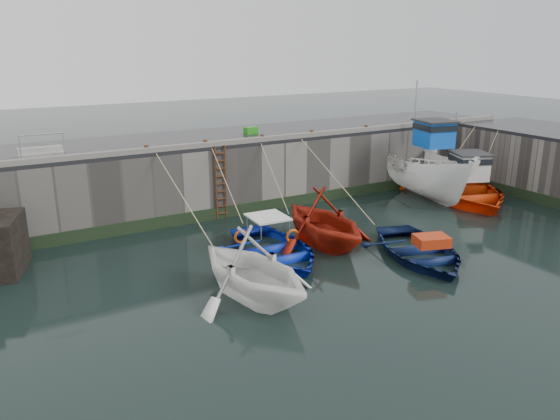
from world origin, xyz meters
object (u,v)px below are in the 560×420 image
boat_near_navy (419,257)px  bollard_c (262,138)px  boat_near_white (252,297)px  bollard_d (312,133)px  bollard_b (205,143)px  boat_near_blue (274,256)px  ladder (221,183)px  boat_near_blacktrim (323,244)px  fish_crate (251,130)px  bollard_e (366,128)px  bollard_a (147,149)px  boat_far_white (424,171)px  boat_far_orange (461,189)px

boat_near_navy → bollard_c: (-2.02, 7.96, 3.30)m
boat_near_white → bollard_d: bollard_d is taller
bollard_d → boat_near_navy: bearing=-94.2°
bollard_c → bollard_b: bearing=180.0°
boat_near_blue → boat_near_navy: boat_near_blue is taller
boat_near_navy → bollard_d: size_ratio=17.86×
boat_near_navy → bollard_d: (0.58, 7.96, 3.30)m
ladder → boat_near_blacktrim: bearing=-67.1°
boat_near_white → fish_crate: 11.55m
boat_near_white → fish_crate: fish_crate is taller
bollard_d → bollard_e: (3.20, 0.00, 0.00)m
ladder → bollard_a: (-3.00, 0.34, 1.71)m
boat_far_white → boat_far_orange: boat_far_white is taller
boat_near_white → boat_near_blacktrim: 5.17m
boat_near_navy → boat_far_white: size_ratio=0.63×
boat_near_white → boat_far_white: bearing=14.6°
boat_near_blue → bollard_e: (8.18, 5.26, 3.30)m
boat_near_white → bollard_e: bollard_e is taller
boat_near_navy → bollard_b: bollard_b is taller
bollard_a → boat_near_navy: bearing=-47.8°
boat_near_blacktrim → boat_far_white: (8.31, 3.27, 1.21)m
boat_near_white → boat_far_white: 14.10m
boat_near_navy → bollard_e: size_ratio=17.86×
boat_far_white → fish_crate: bearing=164.7°
boat_far_white → bollard_d: 6.19m
bollard_a → bollard_b: (2.50, 0.00, 0.00)m
ladder → boat_near_navy: size_ratio=0.64×
boat_near_white → bollard_a: 8.51m
boat_near_white → bollard_c: bearing=49.0°
boat_near_white → bollard_c: size_ratio=16.79×
boat_near_blue → bollard_b: (-0.32, 5.26, 3.30)m
boat_near_white → bollard_d: bearing=36.9°
boat_far_white → bollard_c: (-8.13, 1.83, 2.09)m
boat_near_blacktrim → fish_crate: bearing=85.5°
bollard_d → ladder: bearing=-176.0°
bollard_a → bollard_e: 11.00m
bollard_b → boat_near_blue: bearing=-86.5°
boat_far_white → ladder: bearing=-176.9°
boat_near_blue → boat_far_orange: size_ratio=0.60×
boat_far_orange → bollard_d: bearing=176.3°
ladder → boat_far_orange: bearing=-14.1°
boat_near_blue → bollard_a: bollard_a is taller
ladder → boat_near_blacktrim: size_ratio=0.68×
boat_near_blacktrim → boat_near_navy: boat_near_blacktrim is taller
bollard_e → bollard_b: bearing=180.0°
boat_near_blacktrim → boat_far_orange: bearing=11.9°
bollard_c → bollard_e: 5.80m
boat_near_navy → fish_crate: (-1.55, 9.98, 3.32)m
boat_near_white → bollard_e: 13.41m
ladder → bollard_c: bollard_c is taller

